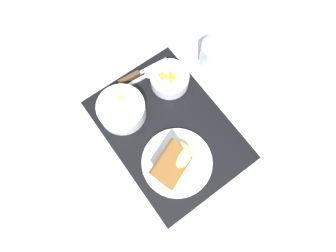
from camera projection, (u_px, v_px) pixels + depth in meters
name	position (u px, v px, depth m)	size (l,w,h in m)	color
ground_plane	(168.00, 131.00, 0.89)	(4.00, 4.00, 0.00)	silver
serving_tray	(168.00, 130.00, 0.88)	(0.48, 0.37, 0.02)	black
bowl_salad	(170.00, 78.00, 0.89)	(0.12, 0.12, 0.06)	silver
bowl_soup	(122.00, 109.00, 0.85)	(0.14, 0.14, 0.06)	silver
plate_main	(177.00, 161.00, 0.83)	(0.20, 0.20, 0.09)	silver
knife	(134.00, 75.00, 0.92)	(0.04, 0.17, 0.01)	silver
spoon	(146.00, 76.00, 0.92)	(0.05, 0.16, 0.01)	silver
glass_water	(212.00, 56.00, 0.92)	(0.08, 0.08, 0.10)	silver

